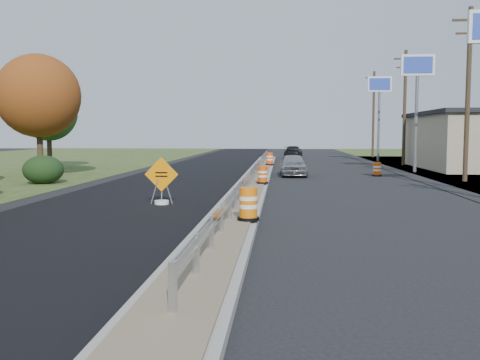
# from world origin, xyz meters

# --- Properties ---
(ground) EXTENTS (140.00, 140.00, 0.00)m
(ground) POSITION_xyz_m (0.00, 0.00, 0.00)
(ground) COLOR black
(ground) RESTS_ON ground
(milled_overlay) EXTENTS (7.20, 120.00, 0.01)m
(milled_overlay) POSITION_xyz_m (-4.40, 10.00, 0.01)
(milled_overlay) COLOR black
(milled_overlay) RESTS_ON ground
(median) EXTENTS (1.60, 55.00, 0.23)m
(median) POSITION_xyz_m (0.00, 8.00, 0.11)
(median) COLOR gray
(median) RESTS_ON ground
(guardrail) EXTENTS (0.10, 46.15, 0.72)m
(guardrail) POSITION_xyz_m (0.00, 9.00, 0.73)
(guardrail) COLOR silver
(guardrail) RESTS_ON median
(pylon_sign_mid) EXTENTS (2.20, 0.30, 7.90)m
(pylon_sign_mid) POSITION_xyz_m (10.50, 16.00, 6.48)
(pylon_sign_mid) COLOR slate
(pylon_sign_mid) RESTS_ON ground
(pylon_sign_north) EXTENTS (2.20, 0.30, 7.90)m
(pylon_sign_north) POSITION_xyz_m (10.50, 30.00, 6.48)
(pylon_sign_north) COLOR slate
(pylon_sign_north) RESTS_ON ground
(utility_pole_smid) EXTENTS (1.90, 0.26, 9.40)m
(utility_pole_smid) POSITION_xyz_m (11.50, 9.00, 4.93)
(utility_pole_smid) COLOR #473523
(utility_pole_smid) RESTS_ON ground
(utility_pole_nmid) EXTENTS (1.90, 0.26, 9.40)m
(utility_pole_nmid) POSITION_xyz_m (11.50, 24.00, 4.93)
(utility_pole_nmid) COLOR #473523
(utility_pole_nmid) RESTS_ON ground
(utility_pole_north) EXTENTS (1.90, 0.26, 9.40)m
(utility_pole_north) POSITION_xyz_m (11.50, 39.00, 4.93)
(utility_pole_north) COLOR #473523
(utility_pole_north) RESTS_ON ground
(hedge_north) EXTENTS (2.09, 2.09, 1.52)m
(hedge_north) POSITION_xyz_m (-11.00, 6.00, 0.76)
(hedge_north) COLOR black
(hedge_north) RESTS_ON ground
(tree_near_red) EXTENTS (4.95, 4.95, 7.35)m
(tree_near_red) POSITION_xyz_m (-13.00, 10.00, 4.86)
(tree_near_red) COLOR #473523
(tree_near_red) RESTS_ON ground
(tree_near_back) EXTENTS (4.29, 4.29, 6.37)m
(tree_near_back) POSITION_xyz_m (-16.00, 18.00, 4.21)
(tree_near_back) COLOR #473523
(tree_near_back) RESTS_ON ground
(caution_sign) EXTENTS (1.29, 0.54, 1.78)m
(caution_sign) POSITION_xyz_m (-3.00, -1.50, 0.45)
(caution_sign) COLOR white
(caution_sign) RESTS_ON ground
(barrel_median_near) EXTENTS (0.62, 0.62, 0.91)m
(barrel_median_near) POSITION_xyz_m (0.55, -6.23, 0.67)
(barrel_median_near) COLOR black
(barrel_median_near) RESTS_ON median
(barrel_median_mid) EXTENTS (0.57, 0.57, 0.83)m
(barrel_median_mid) POSITION_xyz_m (0.55, 4.75, 0.63)
(barrel_median_mid) COLOR black
(barrel_median_mid) RESTS_ON median
(barrel_median_far) EXTENTS (0.64, 0.64, 0.94)m
(barrel_median_far) POSITION_xyz_m (0.55, 20.00, 0.68)
(barrel_median_far) COLOR black
(barrel_median_far) RESTS_ON median
(barrel_shoulder_near) EXTENTS (0.59, 0.59, 0.86)m
(barrel_shoulder_near) POSITION_xyz_m (7.38, 12.58, 0.41)
(barrel_shoulder_near) COLOR black
(barrel_shoulder_near) RESTS_ON ground
(car_silver) EXTENTS (1.76, 4.10, 1.38)m
(car_silver) POSITION_xyz_m (2.20, 12.44, 0.69)
(car_silver) COLOR #A6A5AA
(car_silver) RESTS_ON ground
(car_dark_far) EXTENTS (2.22, 4.53, 1.27)m
(car_dark_far) POSITION_xyz_m (2.73, 37.57, 0.63)
(car_dark_far) COLOR black
(car_dark_far) RESTS_ON ground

